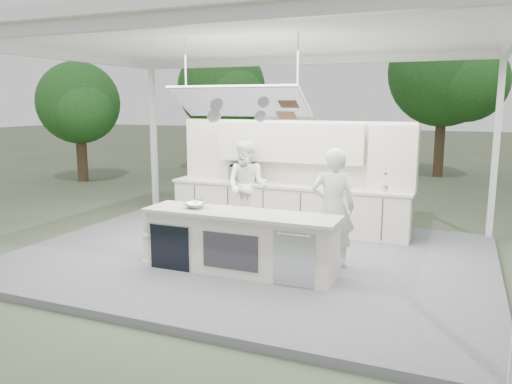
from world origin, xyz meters
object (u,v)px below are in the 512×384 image
at_px(demo_island, 238,242).
at_px(back_counter, 287,207).
at_px(sous_chef, 247,186).
at_px(head_chef, 333,208).

bearing_deg(demo_island, back_counter, 93.63).
distance_m(back_counter, sous_chef, 0.94).
relative_size(demo_island, sous_chef, 1.68).
xyz_separation_m(back_counter, head_chef, (1.46, -2.00, 0.48)).
bearing_deg(head_chef, demo_island, 16.92).
height_order(demo_island, sous_chef, sous_chef).
bearing_deg(back_counter, sous_chef, -154.96).
xyz_separation_m(head_chef, sous_chef, (-2.21, 1.65, -0.04)).
distance_m(demo_island, back_counter, 2.82).
bearing_deg(head_chef, sous_chef, -51.96).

